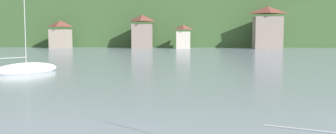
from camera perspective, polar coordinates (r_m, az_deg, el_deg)
name	(u,v)px	position (r m, az deg, el deg)	size (l,w,h in m)	color
wooded_hillside	(219,23)	(146.90, 7.40, 6.46)	(352.00, 67.27, 51.21)	#38562D
shore_building_west	(61,35)	(106.99, -15.43, 4.57)	(5.00, 5.28, 7.31)	gray
shore_building_westcentral	(142,32)	(102.74, -3.80, 5.11)	(5.12, 6.25, 8.76)	gray
shore_building_central	(183,37)	(101.13, 2.26, 4.41)	(3.74, 4.31, 6.17)	beige
shore_building_eastcentral	(268,28)	(103.73, 14.34, 5.52)	(7.29, 5.55, 10.84)	gray
sailboat_far_0	(26,69)	(45.19, -19.99, -0.33)	(6.20, 6.71, 8.89)	white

